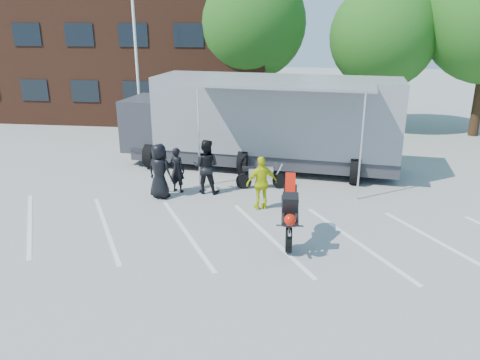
% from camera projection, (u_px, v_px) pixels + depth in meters
% --- Properties ---
extents(ground, '(100.00, 100.00, 0.00)m').
position_uv_depth(ground, '(259.00, 253.00, 12.24)').
color(ground, gray).
rests_on(ground, ground).
extents(parking_bay_lines, '(18.09, 13.33, 0.01)m').
position_uv_depth(parking_bay_lines, '(262.00, 236.00, 13.17)').
color(parking_bay_lines, white).
rests_on(parking_bay_lines, ground).
extents(office_building, '(18.00, 8.00, 7.00)m').
position_uv_depth(office_building, '(126.00, 58.00, 29.18)').
color(office_building, '#4E2819').
rests_on(office_building, ground).
extents(flagpole, '(1.61, 0.12, 8.00)m').
position_uv_depth(flagpole, '(140.00, 37.00, 20.72)').
color(flagpole, white).
rests_on(flagpole, ground).
extents(tree_left, '(6.12, 6.12, 8.64)m').
position_uv_depth(tree_left, '(250.00, 24.00, 25.66)').
color(tree_left, '#382314').
rests_on(tree_left, ground).
extents(tree_mid, '(5.44, 5.44, 7.68)m').
position_uv_depth(tree_mid, '(383.00, 37.00, 24.08)').
color(tree_mid, '#382314').
rests_on(tree_mid, ground).
extents(transporter_truck, '(12.16, 6.89, 3.69)m').
position_uv_depth(transporter_truck, '(263.00, 168.00, 19.29)').
color(transporter_truck, gray).
rests_on(transporter_truck, ground).
extents(parked_motorcycle, '(1.99, 0.91, 1.01)m').
position_uv_depth(parked_motorcycle, '(262.00, 188.00, 16.92)').
color(parked_motorcycle, '#BCBCC1').
rests_on(parked_motorcycle, ground).
extents(stunt_bike_rider, '(0.95, 1.89, 2.18)m').
position_uv_depth(stunt_bike_rider, '(288.00, 240.00, 12.95)').
color(stunt_bike_rider, black).
rests_on(stunt_bike_rider, ground).
extents(spectator_leather_a, '(1.08, 0.89, 1.89)m').
position_uv_depth(spectator_leather_a, '(160.00, 171.00, 15.77)').
color(spectator_leather_a, black).
rests_on(spectator_leather_a, ground).
extents(spectator_leather_b, '(0.68, 0.56, 1.61)m').
position_uv_depth(spectator_leather_b, '(177.00, 170.00, 16.37)').
color(spectator_leather_b, black).
rests_on(spectator_leather_b, ground).
extents(spectator_leather_c, '(0.98, 0.79, 1.91)m').
position_uv_depth(spectator_leather_c, '(206.00, 166.00, 16.22)').
color(spectator_leather_c, black).
rests_on(spectator_leather_c, ground).
extents(spectator_hivis, '(1.11, 0.82, 1.75)m').
position_uv_depth(spectator_hivis, '(262.00, 183.00, 14.83)').
color(spectator_hivis, '#D0DB0B').
rests_on(spectator_hivis, ground).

